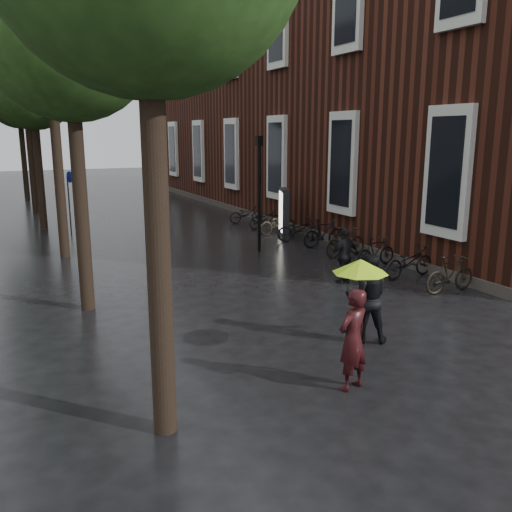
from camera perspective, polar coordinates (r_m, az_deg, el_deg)
ground at (r=9.11m, az=18.31°, el=-14.28°), size 120.00×120.00×0.00m
brick_building at (r=30.05m, az=7.43°, el=16.41°), size 10.20×33.20×12.00m
street_trees at (r=21.81m, az=-21.93°, el=17.95°), size 4.33×34.03×8.91m
person_burgundy at (r=8.85m, az=10.14°, el=-8.64°), size 0.70×0.55×1.68m
person_black at (r=10.89m, az=11.59°, el=-4.35°), size 1.08×1.01×1.78m
lime_umbrella at (r=9.69m, az=10.94°, el=-1.06°), size 1.00×1.00×1.48m
pedestrian_walking at (r=15.04m, az=9.35°, el=0.06°), size 0.93×0.44×1.55m
parked_bicycles at (r=19.70m, az=6.66°, el=2.25°), size 2.14×13.02×1.04m
ad_lightbox at (r=21.73m, az=2.95°, el=4.61°), size 0.29×1.27×1.91m
lamp_post at (r=18.59m, az=0.34°, el=7.74°), size 0.20×0.20×3.96m
cycle_sign at (r=23.39m, az=-19.05°, el=6.32°), size 0.13×0.46×2.55m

